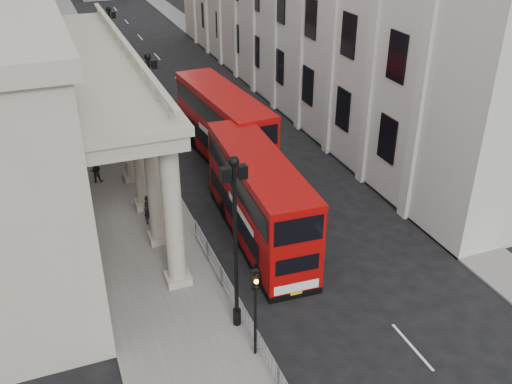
% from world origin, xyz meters
% --- Properties ---
extents(sidewalk_west, '(6.00, 140.00, 0.12)m').
position_xyz_m(sidewalk_west, '(-3.00, 30.00, 0.06)').
color(sidewalk_west, slate).
rests_on(sidewalk_west, ground).
extents(sidewalk_east, '(3.00, 140.00, 0.12)m').
position_xyz_m(sidewalk_east, '(13.50, 30.00, 0.06)').
color(sidewalk_east, slate).
rests_on(sidewalk_east, ground).
extents(kerb, '(0.20, 140.00, 0.14)m').
position_xyz_m(kerb, '(-0.05, 30.00, 0.07)').
color(kerb, slate).
rests_on(kerb, ground).
extents(lamp_post_south, '(1.05, 0.44, 8.32)m').
position_xyz_m(lamp_post_south, '(-0.60, 4.00, 4.91)').
color(lamp_post_south, black).
rests_on(lamp_post_south, sidewalk_west).
extents(lamp_post_mid, '(1.05, 0.44, 8.32)m').
position_xyz_m(lamp_post_mid, '(-0.60, 20.00, 4.91)').
color(lamp_post_mid, black).
rests_on(lamp_post_mid, sidewalk_west).
extents(lamp_post_north, '(1.05, 0.44, 8.32)m').
position_xyz_m(lamp_post_north, '(-0.60, 36.00, 4.91)').
color(lamp_post_north, black).
rests_on(lamp_post_north, sidewalk_west).
extents(traffic_light, '(0.28, 0.33, 4.30)m').
position_xyz_m(traffic_light, '(-0.50, 1.98, 3.11)').
color(traffic_light, black).
rests_on(traffic_light, sidewalk_west).
extents(crowd_barriers, '(0.50, 18.75, 1.10)m').
position_xyz_m(crowd_barriers, '(-0.35, 2.23, 0.67)').
color(crowd_barriers, gray).
rests_on(crowd_barriers, sidewalk_west).
extents(bus_near, '(3.37, 11.58, 4.94)m').
position_xyz_m(bus_near, '(2.98, 10.43, 2.58)').
color(bus_near, '#9F0807').
rests_on(bus_near, ground).
extents(bus_far, '(3.71, 11.89, 5.05)m').
position_xyz_m(bus_far, '(4.45, 20.94, 2.64)').
color(bus_far, '#A70807').
rests_on(bus_far, ground).
extents(pedestrian_a, '(0.73, 0.56, 1.77)m').
position_xyz_m(pedestrian_a, '(-2.43, 13.98, 1.01)').
color(pedestrian_a, black).
rests_on(pedestrian_a, sidewalk_west).
extents(pedestrian_b, '(0.85, 0.73, 1.53)m').
position_xyz_m(pedestrian_b, '(-4.62, 20.46, 0.88)').
color(pedestrian_b, '#2A2421').
rests_on(pedestrian_b, sidewalk_west).
extents(pedestrian_c, '(0.90, 0.64, 1.74)m').
position_xyz_m(pedestrian_c, '(-1.70, 22.86, 0.99)').
color(pedestrian_c, black).
rests_on(pedestrian_c, sidewalk_west).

